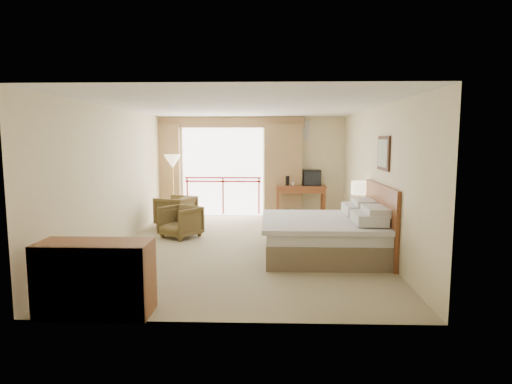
{
  "coord_description": "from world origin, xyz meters",
  "views": [
    {
      "loc": [
        0.47,
        -8.18,
        2.09
      ],
      "look_at": [
        0.21,
        0.4,
        1.03
      ],
      "focal_mm": 30.0,
      "sensor_mm": 36.0,
      "label": 1
    }
  ],
  "objects_px": {
    "nightstand": "(359,226)",
    "wastebasket": "(287,215)",
    "bed": "(326,235)",
    "desk": "(300,192)",
    "dresser": "(95,278)",
    "tv": "(312,178)",
    "table_lamp": "(359,188)",
    "armchair_far": "(176,226)",
    "side_table": "(168,216)",
    "armchair_near": "(181,237)",
    "floor_lamp": "(173,164)"
  },
  "relations": [
    {
      "from": "nightstand",
      "to": "armchair_far",
      "type": "distance_m",
      "value": 4.38
    },
    {
      "from": "armchair_far",
      "to": "side_table",
      "type": "distance_m",
      "value": 0.62
    },
    {
      "from": "nightstand",
      "to": "wastebasket",
      "type": "xyz_separation_m",
      "value": [
        -1.38,
        2.24,
        -0.18
      ]
    },
    {
      "from": "armchair_far",
      "to": "dresser",
      "type": "distance_m",
      "value": 5.33
    },
    {
      "from": "bed",
      "to": "desk",
      "type": "xyz_separation_m",
      "value": [
        -0.19,
        3.91,
        0.3
      ]
    },
    {
      "from": "table_lamp",
      "to": "desk",
      "type": "relative_size",
      "value": 0.44
    },
    {
      "from": "armchair_far",
      "to": "dresser",
      "type": "height_order",
      "value": "dresser"
    },
    {
      "from": "armchair_far",
      "to": "dresser",
      "type": "relative_size",
      "value": 0.61
    },
    {
      "from": "nightstand",
      "to": "wastebasket",
      "type": "height_order",
      "value": "nightstand"
    },
    {
      "from": "armchair_near",
      "to": "dresser",
      "type": "relative_size",
      "value": 0.56
    },
    {
      "from": "bed",
      "to": "wastebasket",
      "type": "xyz_separation_m",
      "value": [
        -0.55,
        3.41,
        -0.24
      ]
    },
    {
      "from": "table_lamp",
      "to": "wastebasket",
      "type": "xyz_separation_m",
      "value": [
        -1.38,
        2.19,
        -0.95
      ]
    },
    {
      "from": "bed",
      "to": "table_lamp",
      "type": "relative_size",
      "value": 3.65
    },
    {
      "from": "wastebasket",
      "to": "armchair_near",
      "type": "height_order",
      "value": "armchair_near"
    },
    {
      "from": "table_lamp",
      "to": "armchair_near",
      "type": "height_order",
      "value": "table_lamp"
    },
    {
      "from": "armchair_far",
      "to": "armchair_near",
      "type": "height_order",
      "value": "armchair_far"
    },
    {
      "from": "side_table",
      "to": "nightstand",
      "type": "bearing_deg",
      "value": -12.4
    },
    {
      "from": "tv",
      "to": "armchair_near",
      "type": "xyz_separation_m",
      "value": [
        -3.04,
        -2.46,
        -1.08
      ]
    },
    {
      "from": "desk",
      "to": "armchair_near",
      "type": "xyz_separation_m",
      "value": [
        -2.74,
        -2.52,
        -0.68
      ]
    },
    {
      "from": "tv",
      "to": "armchair_near",
      "type": "relative_size",
      "value": 0.62
    },
    {
      "from": "wastebasket",
      "to": "armchair_far",
      "type": "relative_size",
      "value": 0.35
    },
    {
      "from": "bed",
      "to": "table_lamp",
      "type": "distance_m",
      "value": 1.64
    },
    {
      "from": "wastebasket",
      "to": "side_table",
      "type": "distance_m",
      "value": 3.12
    },
    {
      "from": "nightstand",
      "to": "dresser",
      "type": "height_order",
      "value": "dresser"
    },
    {
      "from": "side_table",
      "to": "floor_lamp",
      "type": "distance_m",
      "value": 1.77
    },
    {
      "from": "tv",
      "to": "armchair_near",
      "type": "distance_m",
      "value": 4.06
    },
    {
      "from": "nightstand",
      "to": "side_table",
      "type": "distance_m",
      "value": 4.3
    },
    {
      "from": "bed",
      "to": "side_table",
      "type": "xyz_separation_m",
      "value": [
        -3.37,
        2.09,
        -0.04
      ]
    },
    {
      "from": "tv",
      "to": "dresser",
      "type": "height_order",
      "value": "tv"
    },
    {
      "from": "armchair_far",
      "to": "side_table",
      "type": "relative_size",
      "value": 1.63
    },
    {
      "from": "armchair_far",
      "to": "floor_lamp",
      "type": "distance_m",
      "value": 1.7
    },
    {
      "from": "wastebasket",
      "to": "floor_lamp",
      "type": "xyz_separation_m",
      "value": [
        -2.99,
        0.03,
        1.32
      ]
    },
    {
      "from": "nightstand",
      "to": "table_lamp",
      "type": "bearing_deg",
      "value": 91.17
    },
    {
      "from": "side_table",
      "to": "tv",
      "type": "bearing_deg",
      "value": 26.69
    },
    {
      "from": "dresser",
      "to": "wastebasket",
      "type": "bearing_deg",
      "value": 71.84
    },
    {
      "from": "wastebasket",
      "to": "floor_lamp",
      "type": "height_order",
      "value": "floor_lamp"
    },
    {
      "from": "desk",
      "to": "dresser",
      "type": "bearing_deg",
      "value": -110.38
    },
    {
      "from": "bed",
      "to": "armchair_near",
      "type": "distance_m",
      "value": 3.26
    },
    {
      "from": "nightstand",
      "to": "desk",
      "type": "height_order",
      "value": "desk"
    },
    {
      "from": "side_table",
      "to": "armchair_far",
      "type": "bearing_deg",
      "value": 81.42
    },
    {
      "from": "tv",
      "to": "table_lamp",
      "type": "bearing_deg",
      "value": -78.52
    },
    {
      "from": "desk",
      "to": "side_table",
      "type": "xyz_separation_m",
      "value": [
        -3.19,
        -1.82,
        -0.34
      ]
    },
    {
      "from": "nightstand",
      "to": "floor_lamp",
      "type": "relative_size",
      "value": 0.37
    },
    {
      "from": "desk",
      "to": "wastebasket",
      "type": "height_order",
      "value": "desk"
    },
    {
      "from": "bed",
      "to": "dresser",
      "type": "bearing_deg",
      "value": -138.81
    },
    {
      "from": "nightstand",
      "to": "wastebasket",
      "type": "distance_m",
      "value": 2.64
    },
    {
      "from": "nightstand",
      "to": "desk",
      "type": "distance_m",
      "value": 2.94
    },
    {
      "from": "wastebasket",
      "to": "side_table",
      "type": "relative_size",
      "value": 0.57
    },
    {
      "from": "bed",
      "to": "armchair_near",
      "type": "bearing_deg",
      "value": 154.69
    },
    {
      "from": "nightstand",
      "to": "side_table",
      "type": "bearing_deg",
      "value": 168.78
    }
  ]
}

